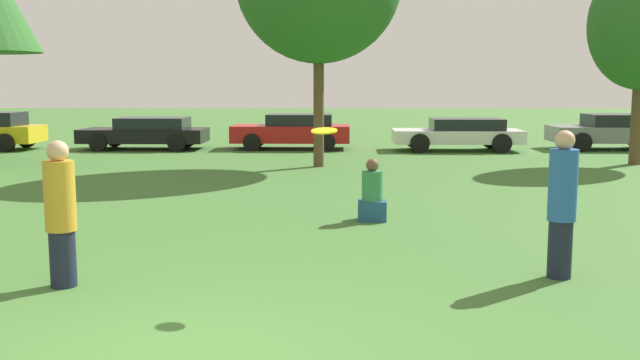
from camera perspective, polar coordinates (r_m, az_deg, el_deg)
person_thrower at (r=8.72m, az=-19.96°, el=-2.53°), size 0.35×0.35×1.70m
person_catcher at (r=9.04m, az=18.72°, el=-1.81°), size 0.34×0.34×1.79m
frisbee at (r=7.88m, az=0.33°, el=3.94°), size 0.29×0.29×0.07m
bystander_sitting at (r=12.25m, az=4.18°, el=-1.25°), size 0.47×0.40×1.07m
parked_car_black at (r=26.06m, az=-13.65°, el=3.72°), size 4.36×2.01×1.13m
parked_car_red at (r=25.49m, az=-2.17°, el=3.96°), size 4.16×1.97×1.24m
parked_car_white at (r=25.26m, az=11.04°, el=3.69°), size 4.41×1.97×1.12m
parked_car_grey at (r=27.27m, az=22.27°, el=3.66°), size 4.10×2.03×1.24m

